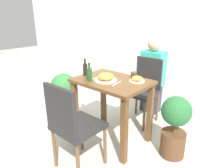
{
  "coord_description": "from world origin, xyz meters",
  "views": [
    {
      "loc": [
        1.4,
        -1.65,
        1.48
      ],
      "look_at": [
        0.0,
        0.0,
        0.73
      ],
      "focal_mm": 32.0,
      "sensor_mm": 36.0,
      "label": 1
    }
  ],
  "objects_px": {
    "food_plate": "(106,77)",
    "condiment_bottle": "(89,74)",
    "chair_far": "(144,86)",
    "drink_cup": "(134,75)",
    "person_figure": "(152,76)",
    "potted_plant_right": "(175,124)",
    "chair_near": "(72,123)",
    "side_plate": "(137,79)",
    "potted_plant_left": "(64,93)",
    "sauce_bottle": "(85,69)"
  },
  "relations": [
    {
      "from": "side_plate",
      "to": "drink_cup",
      "type": "distance_m",
      "value": 0.14
    },
    {
      "from": "chair_near",
      "to": "food_plate",
      "type": "distance_m",
      "value": 0.65
    },
    {
      "from": "drink_cup",
      "to": "potted_plant_right",
      "type": "height_order",
      "value": "drink_cup"
    },
    {
      "from": "drink_cup",
      "to": "potted_plant_right",
      "type": "xyz_separation_m",
      "value": [
        0.56,
        -0.02,
        -0.43
      ]
    },
    {
      "from": "chair_near",
      "to": "potted_plant_left",
      "type": "xyz_separation_m",
      "value": [
        -0.87,
        0.56,
        -0.08
      ]
    },
    {
      "from": "drink_cup",
      "to": "person_figure",
      "type": "height_order",
      "value": "person_figure"
    },
    {
      "from": "condiment_bottle",
      "to": "potted_plant_left",
      "type": "height_order",
      "value": "condiment_bottle"
    },
    {
      "from": "side_plate",
      "to": "sauce_bottle",
      "type": "relative_size",
      "value": 0.83
    },
    {
      "from": "potted_plant_right",
      "to": "condiment_bottle",
      "type": "bearing_deg",
      "value": -156.9
    },
    {
      "from": "chair_far",
      "to": "potted_plant_right",
      "type": "bearing_deg",
      "value": -34.81
    },
    {
      "from": "chair_far",
      "to": "condiment_bottle",
      "type": "distance_m",
      "value": 0.93
    },
    {
      "from": "chair_far",
      "to": "person_figure",
      "type": "distance_m",
      "value": 0.35
    },
    {
      "from": "chair_far",
      "to": "potted_plant_left",
      "type": "relative_size",
      "value": 1.28
    },
    {
      "from": "sauce_bottle",
      "to": "person_figure",
      "type": "height_order",
      "value": "person_figure"
    },
    {
      "from": "condiment_bottle",
      "to": "potted_plant_right",
      "type": "distance_m",
      "value": 1.07
    },
    {
      "from": "chair_far",
      "to": "food_plate",
      "type": "height_order",
      "value": "chair_far"
    },
    {
      "from": "chair_far",
      "to": "person_figure",
      "type": "relative_size",
      "value": 0.78
    },
    {
      "from": "potted_plant_left",
      "to": "chair_far",
      "type": "bearing_deg",
      "value": 41.56
    },
    {
      "from": "condiment_bottle",
      "to": "potted_plant_left",
      "type": "distance_m",
      "value": 0.77
    },
    {
      "from": "side_plate",
      "to": "drink_cup",
      "type": "height_order",
      "value": "drink_cup"
    },
    {
      "from": "food_plate",
      "to": "potted_plant_right",
      "type": "relative_size",
      "value": 0.37
    },
    {
      "from": "chair_far",
      "to": "food_plate",
      "type": "distance_m",
      "value": 0.79
    },
    {
      "from": "condiment_bottle",
      "to": "potted_plant_left",
      "type": "xyz_separation_m",
      "value": [
        -0.64,
        0.1,
        -0.42
      ]
    },
    {
      "from": "condiment_bottle",
      "to": "person_figure",
      "type": "bearing_deg",
      "value": 82.89
    },
    {
      "from": "person_figure",
      "to": "chair_far",
      "type": "bearing_deg",
      "value": -79.92
    },
    {
      "from": "food_plate",
      "to": "drink_cup",
      "type": "height_order",
      "value": "food_plate"
    },
    {
      "from": "chair_far",
      "to": "drink_cup",
      "type": "xyz_separation_m",
      "value": [
        0.12,
        -0.45,
        0.29
      ]
    },
    {
      "from": "chair_near",
      "to": "condiment_bottle",
      "type": "height_order",
      "value": "condiment_bottle"
    },
    {
      "from": "sauce_bottle",
      "to": "potted_plant_left",
      "type": "distance_m",
      "value": 0.61
    },
    {
      "from": "chair_near",
      "to": "side_plate",
      "type": "xyz_separation_m",
      "value": [
        0.2,
        0.77,
        0.28
      ]
    },
    {
      "from": "person_figure",
      "to": "potted_plant_left",
      "type": "bearing_deg",
      "value": -125.92
    },
    {
      "from": "chair_near",
      "to": "condiment_bottle",
      "type": "xyz_separation_m",
      "value": [
        -0.23,
        0.46,
        0.34
      ]
    },
    {
      "from": "potted_plant_left",
      "to": "person_figure",
      "type": "height_order",
      "value": "person_figure"
    },
    {
      "from": "food_plate",
      "to": "drink_cup",
      "type": "xyz_separation_m",
      "value": [
        0.18,
        0.29,
        -0.0
      ]
    },
    {
      "from": "chair_near",
      "to": "potted_plant_right",
      "type": "bearing_deg",
      "value": -128.08
    },
    {
      "from": "food_plate",
      "to": "condiment_bottle",
      "type": "distance_m",
      "value": 0.19
    },
    {
      "from": "drink_cup",
      "to": "potted_plant_left",
      "type": "relative_size",
      "value": 0.1
    },
    {
      "from": "side_plate",
      "to": "person_figure",
      "type": "height_order",
      "value": "person_figure"
    },
    {
      "from": "side_plate",
      "to": "person_figure",
      "type": "bearing_deg",
      "value": 107.81
    },
    {
      "from": "food_plate",
      "to": "sauce_bottle",
      "type": "relative_size",
      "value": 1.23
    },
    {
      "from": "sauce_bottle",
      "to": "drink_cup",
      "type": "bearing_deg",
      "value": 28.31
    },
    {
      "from": "potted_plant_right",
      "to": "drink_cup",
      "type": "bearing_deg",
      "value": 177.53
    },
    {
      "from": "potted_plant_left",
      "to": "person_figure",
      "type": "xyz_separation_m",
      "value": [
        0.79,
        1.09,
        0.14
      ]
    },
    {
      "from": "potted_plant_right",
      "to": "person_figure",
      "type": "height_order",
      "value": "person_figure"
    },
    {
      "from": "drink_cup",
      "to": "condiment_bottle",
      "type": "distance_m",
      "value": 0.52
    },
    {
      "from": "potted_plant_left",
      "to": "potted_plant_right",
      "type": "bearing_deg",
      "value": 10.42
    },
    {
      "from": "drink_cup",
      "to": "potted_plant_left",
      "type": "height_order",
      "value": "drink_cup"
    },
    {
      "from": "condiment_bottle",
      "to": "potted_plant_right",
      "type": "relative_size",
      "value": 0.3
    },
    {
      "from": "drink_cup",
      "to": "sauce_bottle",
      "type": "xyz_separation_m",
      "value": [
        -0.52,
        -0.28,
        0.04
      ]
    },
    {
      "from": "food_plate",
      "to": "side_plate",
      "type": "bearing_deg",
      "value": 35.0
    }
  ]
}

